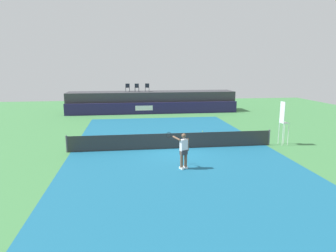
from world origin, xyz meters
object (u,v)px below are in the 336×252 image
object	(u,v)px
net_post_far	(269,137)
spectator_chair_left	(137,87)
spectator_chair_far_left	(128,87)
tennis_player	(183,150)
tennis_ball	(202,131)
spectator_chair_center	(147,87)
net_post_near	(67,144)
umpire_chair	(283,120)

from	to	relation	value
net_post_far	spectator_chair_left	bearing A→B (deg)	117.40
spectator_chair_far_left	tennis_player	world-z (taller)	spectator_chair_far_left
net_post_far	spectator_chair_far_left	bearing A→B (deg)	120.00
net_post_far	tennis_ball	distance (m)	5.45
spectator_chair_center	tennis_ball	xyz separation A→B (m)	(3.47, -10.77, -2.66)
net_post_near	tennis_ball	xyz separation A→B (m)	(9.17, 4.36, -0.46)
spectator_chair_center	tennis_ball	world-z (taller)	spectator_chair_center
spectator_chair_left	net_post_far	size ratio (longest dim) A/B	0.89
umpire_chair	tennis_ball	distance (m)	6.18
umpire_chair	spectator_chair_center	bearing A→B (deg)	116.51
spectator_chair_left	tennis_ball	distance (m)	11.96
net_post_far	net_post_near	bearing A→B (deg)	180.00
spectator_chair_left	umpire_chair	bearing A→B (deg)	-60.15
spectator_chair_far_left	spectator_chair_left	world-z (taller)	same
tennis_player	net_post_far	bearing A→B (deg)	30.63
net_post_near	tennis_player	distance (m)	7.21
net_post_near	tennis_player	xyz separation A→B (m)	(6.19, -3.68, 0.46)
spectator_chair_far_left	umpire_chair	size ratio (longest dim) A/B	0.32
spectator_chair_far_left	net_post_far	world-z (taller)	spectator_chair_far_left
net_post_far	tennis_player	world-z (taller)	tennis_player
spectator_chair_left	net_post_far	distance (m)	17.13
spectator_chair_left	spectator_chair_far_left	bearing A→B (deg)	169.93
tennis_ball	spectator_chair_left	bearing A→B (deg)	113.14
spectator_chair_left	tennis_ball	xyz separation A→B (m)	(4.58, -10.72, -2.66)
spectator_chair_center	umpire_chair	distance (m)	16.96
umpire_chair	tennis_player	distance (m)	7.98
spectator_chair_far_left	tennis_ball	xyz separation A→B (m)	(5.58, -10.90, -2.66)
spectator_chair_far_left	umpire_chair	bearing A→B (deg)	-57.69
net_post_near	spectator_chair_far_left	bearing A→B (deg)	76.76
spectator_chair_center	net_post_far	bearing A→B (deg)	-66.09
spectator_chair_left	tennis_ball	world-z (taller)	spectator_chair_left
tennis_player	spectator_chair_left	bearing A→B (deg)	94.88
spectator_chair_far_left	spectator_chair_center	bearing A→B (deg)	-3.52
spectator_chair_left	umpire_chair	distance (m)	17.44
spectator_chair_center	umpire_chair	size ratio (longest dim) A/B	0.32
spectator_chair_left	umpire_chair	world-z (taller)	spectator_chair_left
spectator_chair_left	umpire_chair	size ratio (longest dim) A/B	0.32
spectator_chair_far_left	spectator_chair_left	distance (m)	1.01
net_post_near	tennis_ball	world-z (taller)	net_post_near
spectator_chair_far_left	spectator_chair_left	bearing A→B (deg)	-10.07
net_post_far	tennis_ball	world-z (taller)	net_post_far
spectator_chair_left	umpire_chair	xyz separation A→B (m)	(8.66, -15.10, -1.11)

